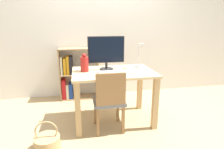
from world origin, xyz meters
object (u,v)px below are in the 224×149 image
(chair, at_px, (109,99))
(vase, at_px, (84,64))
(keyboard, at_px, (111,72))
(monitor, at_px, (106,51))
(bookshelf, at_px, (72,76))
(desk_lamp, at_px, (140,53))
(basket, at_px, (47,142))

(chair, bearing_deg, vase, 135.71)
(keyboard, bearing_deg, monitor, 100.21)
(vase, relative_size, bookshelf, 0.26)
(desk_lamp, distance_m, bookshelf, 1.43)
(vase, bearing_deg, keyboard, -19.33)
(basket, bearing_deg, desk_lamp, 26.43)
(chair, bearing_deg, bookshelf, 115.01)
(monitor, xyz_separation_m, keyboard, (0.03, -0.19, -0.25))
(keyboard, distance_m, bookshelf, 1.23)
(vase, relative_size, chair, 0.30)
(keyboard, distance_m, desk_lamp, 0.54)
(desk_lamp, relative_size, bookshelf, 0.38)
(chair, relative_size, basket, 2.36)
(bookshelf, bearing_deg, chair, -68.71)
(monitor, relative_size, keyboard, 1.46)
(bookshelf, bearing_deg, basket, -100.15)
(bookshelf, xyz_separation_m, basket, (-0.27, -1.50, -0.36))
(chair, distance_m, basket, 0.87)
(keyboard, height_order, desk_lamp, desk_lamp)
(monitor, distance_m, chair, 0.68)
(vase, xyz_separation_m, desk_lamp, (0.80, 0.07, 0.11))
(monitor, xyz_separation_m, chair, (-0.03, -0.38, -0.56))
(bookshelf, height_order, basket, bookshelf)
(basket, bearing_deg, bookshelf, 79.85)
(keyboard, xyz_separation_m, desk_lamp, (0.46, 0.19, 0.21))
(monitor, bearing_deg, keyboard, -79.79)
(desk_lamp, relative_size, chair, 0.44)
(monitor, bearing_deg, chair, -93.80)
(monitor, relative_size, desk_lamp, 1.42)
(keyboard, relative_size, vase, 1.40)
(keyboard, relative_size, basket, 1.00)
(keyboard, bearing_deg, chair, -106.77)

